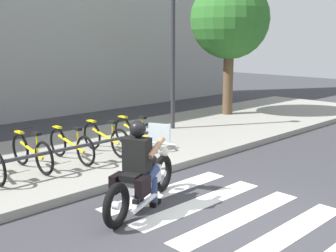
{
  "coord_description": "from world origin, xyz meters",
  "views": [
    {
      "loc": [
        -4.73,
        -3.57,
        2.67
      ],
      "look_at": [
        0.87,
        2.21,
        1.01
      ],
      "focal_mm": 45.05,
      "sensor_mm": 36.0,
      "label": 1
    }
  ],
  "objects_px": {
    "motorcycle": "(142,180)",
    "tree_near_rack": "(230,20)",
    "bicycle_4": "(136,132)",
    "bike_rack": "(86,147)",
    "bicycle_1": "(32,152)",
    "bicycle_3": "(105,138)",
    "rider": "(140,158)",
    "street_lamp": "(173,38)",
    "bicycle_2": "(71,145)"
  },
  "relations": [
    {
      "from": "bike_rack",
      "to": "tree_near_rack",
      "type": "distance_m",
      "value": 7.71
    },
    {
      "from": "bicycle_4",
      "to": "bike_rack",
      "type": "bearing_deg",
      "value": -162.55
    },
    {
      "from": "bicycle_3",
      "to": "street_lamp",
      "type": "distance_m",
      "value": 3.86
    },
    {
      "from": "bicycle_1",
      "to": "bike_rack",
      "type": "relative_size",
      "value": 0.39
    },
    {
      "from": "bicycle_4",
      "to": "bike_rack",
      "type": "relative_size",
      "value": 0.39
    },
    {
      "from": "rider",
      "to": "bicycle_1",
      "type": "relative_size",
      "value": 0.9
    },
    {
      "from": "bicycle_2",
      "to": "street_lamp",
      "type": "distance_m",
      "value": 4.59
    },
    {
      "from": "bicycle_2",
      "to": "bike_rack",
      "type": "distance_m",
      "value": 0.56
    },
    {
      "from": "rider",
      "to": "bicycle_4",
      "type": "distance_m",
      "value": 3.45
    },
    {
      "from": "rider",
      "to": "tree_near_rack",
      "type": "distance_m",
      "value": 8.72
    },
    {
      "from": "rider",
      "to": "bike_rack",
      "type": "relative_size",
      "value": 0.35
    },
    {
      "from": "rider",
      "to": "bicycle_1",
      "type": "xyz_separation_m",
      "value": [
        -0.5,
        2.68,
        -0.33
      ]
    },
    {
      "from": "bicycle_4",
      "to": "bike_rack",
      "type": "distance_m",
      "value": 1.85
    },
    {
      "from": "rider",
      "to": "street_lamp",
      "type": "bearing_deg",
      "value": 39.94
    },
    {
      "from": "motorcycle",
      "to": "bicycle_3",
      "type": "relative_size",
      "value": 1.28
    },
    {
      "from": "bicycle_4",
      "to": "bike_rack",
      "type": "height_order",
      "value": "bicycle_4"
    },
    {
      "from": "rider",
      "to": "tree_near_rack",
      "type": "bearing_deg",
      "value": 28.57
    },
    {
      "from": "bicycle_2",
      "to": "bike_rack",
      "type": "height_order",
      "value": "bicycle_2"
    },
    {
      "from": "bicycle_2",
      "to": "bicycle_4",
      "type": "bearing_deg",
      "value": -0.02
    },
    {
      "from": "bicycle_1",
      "to": "bicycle_2",
      "type": "relative_size",
      "value": 0.96
    },
    {
      "from": "motorcycle",
      "to": "bike_rack",
      "type": "relative_size",
      "value": 0.52
    },
    {
      "from": "bicycle_4",
      "to": "street_lamp",
      "type": "relative_size",
      "value": 0.35
    },
    {
      "from": "rider",
      "to": "bicycle_2",
      "type": "bearing_deg",
      "value": 81.84
    },
    {
      "from": "motorcycle",
      "to": "street_lamp",
      "type": "height_order",
      "value": "street_lamp"
    },
    {
      "from": "motorcycle",
      "to": "bicycle_2",
      "type": "bearing_deg",
      "value": 83.28
    },
    {
      "from": "bicycle_1",
      "to": "bicycle_2",
      "type": "bearing_deg",
      "value": 0.06
    },
    {
      "from": "street_lamp",
      "to": "tree_near_rack",
      "type": "xyz_separation_m",
      "value": [
        3.05,
        0.4,
        0.6
      ]
    },
    {
      "from": "street_lamp",
      "to": "tree_near_rack",
      "type": "relative_size",
      "value": 0.97
    },
    {
      "from": "bike_rack",
      "to": "street_lamp",
      "type": "distance_m",
      "value": 4.7
    },
    {
      "from": "bicycle_4",
      "to": "bicycle_3",
      "type": "bearing_deg",
      "value": 179.99
    },
    {
      "from": "bicycle_1",
      "to": "bicycle_3",
      "type": "bearing_deg",
      "value": 0.02
    },
    {
      "from": "rider",
      "to": "bicycle_4",
      "type": "relative_size",
      "value": 0.91
    },
    {
      "from": "motorcycle",
      "to": "bicycle_1",
      "type": "distance_m",
      "value": 2.71
    },
    {
      "from": "rider",
      "to": "bicycle_2",
      "type": "distance_m",
      "value": 2.73
    },
    {
      "from": "bicycle_2",
      "to": "tree_near_rack",
      "type": "relative_size",
      "value": 0.36
    },
    {
      "from": "tree_near_rack",
      "to": "bicycle_3",
      "type": "bearing_deg",
      "value": -167.74
    },
    {
      "from": "bike_rack",
      "to": "street_lamp",
      "type": "relative_size",
      "value": 0.92
    },
    {
      "from": "bicycle_3",
      "to": "street_lamp",
      "type": "relative_size",
      "value": 0.38
    },
    {
      "from": "bicycle_1",
      "to": "tree_near_rack",
      "type": "relative_size",
      "value": 0.35
    },
    {
      "from": "bicycle_4",
      "to": "tree_near_rack",
      "type": "relative_size",
      "value": 0.34
    },
    {
      "from": "bicycle_3",
      "to": "bicycle_4",
      "type": "bearing_deg",
      "value": -0.01
    },
    {
      "from": "motorcycle",
      "to": "tree_near_rack",
      "type": "height_order",
      "value": "tree_near_rack"
    },
    {
      "from": "bicycle_4",
      "to": "tree_near_rack",
      "type": "height_order",
      "value": "tree_near_rack"
    },
    {
      "from": "bicycle_1",
      "to": "tree_near_rack",
      "type": "bearing_deg",
      "value": 9.57
    },
    {
      "from": "rider",
      "to": "bike_rack",
      "type": "bearing_deg",
      "value": 79.75
    },
    {
      "from": "bike_rack",
      "to": "street_lamp",
      "type": "bearing_deg",
      "value": 20.64
    },
    {
      "from": "motorcycle",
      "to": "bike_rack",
      "type": "xyz_separation_m",
      "value": [
        0.31,
        2.1,
        0.1
      ]
    },
    {
      "from": "bicycle_4",
      "to": "tree_near_rack",
      "type": "distance_m",
      "value": 6.05
    },
    {
      "from": "bicycle_3",
      "to": "bicycle_4",
      "type": "distance_m",
      "value": 0.88
    },
    {
      "from": "tree_near_rack",
      "to": "bike_rack",
      "type": "bearing_deg",
      "value": -164.93
    }
  ]
}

